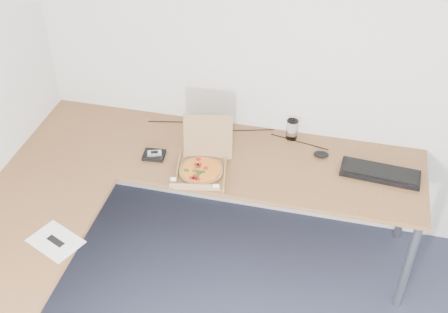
% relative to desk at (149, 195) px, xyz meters
% --- Properties ---
extents(room_shell, '(3.50, 3.50, 2.50)m').
position_rel_desk_xyz_m(room_shell, '(0.82, -0.97, 0.55)').
color(room_shell, silver).
rests_on(room_shell, ground).
extents(desk, '(2.50, 2.20, 0.73)m').
position_rel_desk_xyz_m(desk, '(0.00, 0.00, 0.00)').
color(desk, brown).
rests_on(desk, ground).
extents(pizza_box, '(0.29, 0.34, 0.30)m').
position_rel_desk_xyz_m(pizza_box, '(0.25, 0.24, 0.07)').
color(pizza_box, '#A97F50').
rests_on(pizza_box, desk).
extents(drinking_glass, '(0.07, 0.07, 0.13)m').
position_rel_desk_xyz_m(drinking_glass, '(0.73, 0.71, 0.10)').
color(drinking_glass, white).
rests_on(drinking_glass, desk).
extents(keyboard, '(0.48, 0.20, 0.03)m').
position_rel_desk_xyz_m(keyboard, '(1.29, 0.46, 0.04)').
color(keyboard, black).
rests_on(keyboard, desk).
extents(mouse, '(0.11, 0.09, 0.03)m').
position_rel_desk_xyz_m(mouse, '(0.93, 0.56, 0.05)').
color(mouse, black).
rests_on(mouse, desk).
extents(wallet, '(0.14, 0.12, 0.02)m').
position_rel_desk_xyz_m(wallet, '(-0.07, 0.32, 0.04)').
color(wallet, black).
rests_on(wallet, desk).
extents(phone, '(0.09, 0.07, 0.02)m').
position_rel_desk_xyz_m(phone, '(-0.07, 0.31, 0.06)').
color(phone, '#B2B5BA').
rests_on(phone, wallet).
extents(paper_sheet, '(0.32, 0.28, 0.00)m').
position_rel_desk_xyz_m(paper_sheet, '(-0.34, -0.48, 0.03)').
color(paper_sheet, white).
rests_on(paper_sheet, desk).
extents(cable_bundle, '(0.58, 0.12, 0.01)m').
position_rel_desk_xyz_m(cable_bundle, '(0.34, 0.69, 0.03)').
color(cable_bundle, black).
rests_on(cable_bundle, desk).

